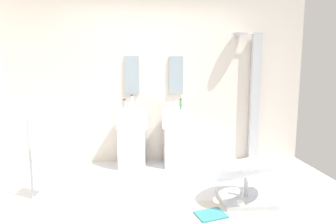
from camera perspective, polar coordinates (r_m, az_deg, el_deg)
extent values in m
cube|color=silver|center=(3.17, -2.13, -19.13)|extent=(4.80, 3.60, 0.04)
cube|color=beige|center=(4.47, -2.92, 6.38)|extent=(4.80, 0.10, 2.60)
cube|color=white|center=(4.31, -7.40, -7.26)|extent=(0.40, 0.40, 0.59)
cylinder|color=white|center=(4.22, -7.51, -1.36)|extent=(0.48, 0.48, 0.31)
cylinder|color=#B7BABF|center=(4.32, -7.45, 1.59)|extent=(0.02, 0.02, 0.10)
cube|color=white|center=(4.33, 1.90, -7.15)|extent=(0.40, 0.40, 0.59)
cylinder|color=white|center=(4.23, 1.93, -1.26)|extent=(0.48, 0.48, 0.31)
cylinder|color=#B7BABF|center=(4.33, 1.76, 1.68)|extent=(0.02, 0.02, 0.10)
cube|color=#8C9EA8|center=(4.41, -7.47, 7.52)|extent=(0.22, 0.03, 0.59)
cube|color=#8C9EA8|center=(4.42, 1.64, 7.59)|extent=(0.22, 0.03, 0.59)
cube|color=#B7BABF|center=(4.69, 17.43, 2.73)|extent=(0.14, 0.08, 2.05)
cylinder|color=#B7BABF|center=(4.64, 16.27, 15.17)|extent=(0.30, 0.02, 0.02)
cylinder|color=#B7BABF|center=(4.56, 14.57, 15.36)|extent=(0.24, 0.24, 0.02)
cube|color=#B7BABF|center=(3.36, 15.60, -16.79)|extent=(0.56, 0.50, 0.06)
cylinder|color=#B7BABF|center=(3.30, 15.71, -14.10)|extent=(0.05, 0.05, 0.34)
torus|color=silver|center=(3.23, 15.85, -10.81)|extent=(1.08, 1.08, 0.49)
cylinder|color=#B7BABF|center=(3.49, -26.49, -8.64)|extent=(0.03, 0.03, 0.95)
cylinder|color=#B7BABF|center=(3.33, -24.09, -1.74)|extent=(0.36, 0.02, 0.02)
cube|color=white|center=(3.38, -23.85, -5.92)|extent=(0.04, 0.22, 0.50)
cube|color=beige|center=(3.03, 11.79, -20.07)|extent=(0.97, 0.64, 0.01)
cube|color=teal|center=(2.99, 8.81, -20.16)|extent=(0.34, 0.29, 0.02)
cylinder|color=white|center=(3.14, 14.71, -18.13)|extent=(0.08, 0.08, 0.09)
cylinder|color=silver|center=(4.33, -7.47, 2.09)|extent=(0.05, 0.05, 0.17)
cylinder|color=black|center=(4.32, -7.49, 3.37)|extent=(0.03, 0.03, 0.02)
cylinder|color=#59996B|center=(4.03, 2.63, 1.53)|extent=(0.04, 0.04, 0.15)
cylinder|color=black|center=(4.02, 2.64, 2.71)|extent=(0.02, 0.02, 0.02)
cylinder|color=#99999E|center=(4.28, -8.96, 1.64)|extent=(0.06, 0.06, 0.12)
cylinder|color=black|center=(4.27, -8.98, 2.56)|extent=(0.03, 0.03, 0.02)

